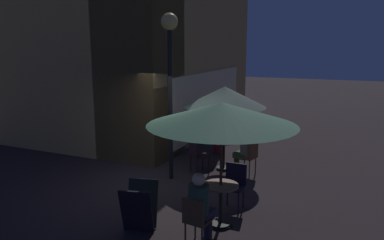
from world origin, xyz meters
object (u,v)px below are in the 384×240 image
(street_lamp_near_corner, at_px, (170,54))
(patron_seated_1, at_px, (246,147))
(patron_seated_0, at_px, (200,204))
(cafe_chair_3, at_px, (250,155))
(menu_sandwich_board, at_px, (140,207))
(patron_standing_2, at_px, (219,124))
(patio_umbrella_0, at_px, (222,114))
(cafe_chair_0, at_px, (196,217))
(cafe_chair_2, at_px, (197,153))
(cafe_chair_1, at_px, (234,182))
(cafe_table_1, at_px, (224,150))
(patio_umbrella_1, at_px, (225,97))
(cafe_table_0, at_px, (221,198))

(street_lamp_near_corner, distance_m, patron_seated_1, 2.95)
(patron_seated_0, bearing_deg, cafe_chair_3, 9.48)
(menu_sandwich_board, xyz_separation_m, patron_standing_2, (5.04, 0.36, 0.47))
(patio_umbrella_0, distance_m, patron_seated_0, 1.53)
(cafe_chair_0, relative_size, cafe_chair_3, 0.97)
(patron_seated_0, distance_m, patron_standing_2, 5.28)
(street_lamp_near_corner, bearing_deg, cafe_chair_2, -39.14)
(cafe_chair_1, relative_size, cafe_chair_2, 1.00)
(cafe_chair_3, bearing_deg, patio_umbrella_0, 107.85)
(cafe_table_1, xyz_separation_m, patron_seated_1, (-0.15, -0.62, 0.19))
(patio_umbrella_1, distance_m, patron_seated_1, 1.36)
(cafe_table_1, height_order, cafe_chair_2, cafe_chair_2)
(patio_umbrella_1, xyz_separation_m, patron_standing_2, (1.36, 0.64, -1.02))
(menu_sandwich_board, distance_m, patio_umbrella_0, 2.17)
(patio_umbrella_0, distance_m, cafe_chair_2, 3.16)
(patio_umbrella_0, distance_m, patron_standing_2, 4.77)
(cafe_chair_0, height_order, patron_seated_0, patron_seated_0)
(street_lamp_near_corner, bearing_deg, patron_seated_0, -144.22)
(cafe_chair_0, bearing_deg, patron_seated_0, -0.00)
(patio_umbrella_0, relative_size, cafe_chair_2, 2.83)
(menu_sandwich_board, relative_size, patio_umbrella_0, 0.32)
(cafe_chair_2, bearing_deg, cafe_chair_1, -97.05)
(patio_umbrella_0, xyz_separation_m, cafe_chair_2, (2.36, 1.47, -1.50))
(patio_umbrella_0, bearing_deg, cafe_chair_1, -0.22)
(patio_umbrella_1, xyz_separation_m, cafe_chair_3, (-0.18, -0.75, -1.38))
(patio_umbrella_1, bearing_deg, cafe_chair_3, -103.49)
(cafe_chair_1, bearing_deg, cafe_table_1, -155.73)
(patron_seated_1, bearing_deg, cafe_table_1, -0.00)
(patio_umbrella_0, height_order, patron_seated_0, patio_umbrella_0)
(patio_umbrella_1, bearing_deg, cafe_chair_2, 140.60)
(cafe_table_1, bearing_deg, patron_seated_0, -166.74)
(cafe_chair_0, height_order, cafe_chair_1, cafe_chair_1)
(cafe_chair_3, relative_size, patron_seated_1, 0.70)
(patio_umbrella_1, xyz_separation_m, cafe_chair_2, (-0.62, 0.51, -1.36))
(patron_seated_1, bearing_deg, cafe_chair_2, 36.02)
(street_lamp_near_corner, height_order, cafe_chair_1, street_lamp_near_corner)
(patio_umbrella_1, distance_m, patron_seated_0, 3.98)
(cafe_table_1, bearing_deg, patio_umbrella_0, -162.05)
(menu_sandwich_board, bearing_deg, cafe_chair_3, -31.03)
(cafe_chair_3, bearing_deg, patron_seated_0, 105.42)
(cafe_chair_2, bearing_deg, patron_seated_1, -28.08)
(patron_seated_1, bearing_deg, patron_standing_2, -36.61)
(cafe_chair_3, xyz_separation_m, patron_standing_2, (1.54, 1.39, 0.36))
(cafe_chair_0, xyz_separation_m, patron_seated_0, (0.14, -0.02, 0.18))
(patio_umbrella_0, bearing_deg, patron_seated_1, 6.91)
(cafe_table_1, distance_m, patio_umbrella_0, 3.48)
(cafe_chair_0, relative_size, patron_standing_2, 0.49)
(cafe_table_0, relative_size, patron_standing_2, 0.45)
(cafe_table_0, xyz_separation_m, patio_umbrella_0, (0.00, 0.00, 1.52))
(cafe_table_0, distance_m, cafe_chair_0, 0.86)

